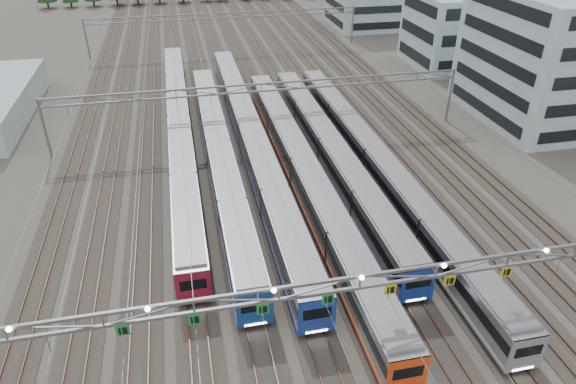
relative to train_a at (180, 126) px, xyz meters
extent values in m
plane|color=#47423A|center=(11.25, -41.33, -2.17)|extent=(400.00, 400.00, 0.00)
cube|color=#2D2823|center=(11.25, 58.67, -2.13)|extent=(54.00, 260.00, 0.08)
cube|color=brown|center=(-14.22, 58.67, -2.01)|extent=(0.08, 260.00, 0.16)
cube|color=brown|center=(36.72, 58.67, -2.01)|extent=(0.08, 260.00, 0.16)
cube|color=brown|center=(10.53, 58.67, -2.01)|extent=(0.08, 260.00, 0.16)
cube|color=brown|center=(11.97, 58.67, -2.01)|extent=(0.08, 260.00, 0.16)
cube|color=black|center=(0.00, 0.05, -1.75)|extent=(2.46, 66.17, 0.37)
cube|color=#93949A|center=(0.00, 0.05, 0.05)|extent=(2.89, 67.52, 3.25)
cube|color=black|center=(0.00, 0.05, 0.44)|extent=(2.95, 67.18, 0.98)
cube|color=maroon|center=(0.00, 0.05, -1.31)|extent=(2.94, 67.18, 0.36)
cube|color=slate|center=(0.00, 0.05, 1.78)|extent=(2.60, 66.17, 0.26)
cube|color=maroon|center=(0.00, -33.66, 0.05)|extent=(2.91, 0.12, 3.25)
cube|color=black|center=(0.00, -33.69, 0.44)|extent=(2.17, 0.10, 0.98)
cube|color=white|center=(0.00, -33.72, -1.37)|extent=(1.73, 0.06, 0.15)
cube|color=black|center=(4.50, -9.22, -1.75)|extent=(2.46, 55.02, 0.37)
cube|color=#93949A|center=(4.50, -9.22, 0.06)|extent=(2.90, 56.14, 3.26)
cube|color=black|center=(4.50, -9.22, 0.45)|extent=(2.96, 55.86, 0.98)
cube|color=navy|center=(4.50, -9.22, -1.31)|extent=(2.95, 55.86, 0.36)
cube|color=slate|center=(4.50, -9.22, 1.79)|extent=(2.61, 55.02, 0.26)
cube|color=navy|center=(4.50, -37.24, 0.06)|extent=(2.92, 0.12, 3.26)
cube|color=black|center=(4.50, -37.27, 0.45)|extent=(2.17, 0.10, 0.98)
cube|color=white|center=(4.50, -37.30, -1.36)|extent=(1.74, 0.06, 0.16)
cube|color=black|center=(9.00, -5.10, -1.74)|extent=(2.52, 66.57, 0.38)
cube|color=#93949A|center=(9.00, -5.10, 0.10)|extent=(2.96, 67.93, 3.33)
cube|color=black|center=(9.00, -5.10, 0.50)|extent=(3.02, 67.59, 1.00)
cube|color=#203DAD|center=(9.00, -5.10, -1.30)|extent=(3.01, 67.59, 0.37)
cube|color=slate|center=(9.00, -5.10, 1.87)|extent=(2.66, 66.57, 0.26)
cube|color=#203DAD|center=(9.00, -39.01, 0.10)|extent=(2.98, 0.12, 3.33)
cube|color=black|center=(9.00, -39.04, 0.50)|extent=(2.22, 0.10, 1.00)
cube|color=white|center=(9.00, -39.07, -1.35)|extent=(1.78, 0.06, 0.16)
cube|color=black|center=(13.50, -15.87, -1.75)|extent=(2.47, 58.31, 0.37)
cube|color=#93949A|center=(13.50, -15.87, 0.07)|extent=(2.91, 59.50, 3.27)
cube|color=black|center=(13.50, -15.87, 0.46)|extent=(2.97, 59.20, 0.99)
cube|color=#FF4716|center=(13.50, -15.87, -1.31)|extent=(2.96, 59.20, 0.36)
cube|color=slate|center=(13.50, -15.87, 1.81)|extent=(2.62, 58.31, 0.26)
cube|color=#FF4716|center=(13.50, -45.56, 0.07)|extent=(2.93, 0.12, 3.27)
cube|color=black|center=(13.50, -45.59, 0.46)|extent=(2.18, 0.10, 0.99)
cube|color=black|center=(18.00, -11.51, -1.74)|extent=(2.50, 50.77, 0.38)
cube|color=#93949A|center=(18.00, -11.51, 0.09)|extent=(2.95, 51.80, 3.31)
cube|color=black|center=(18.00, -11.51, 0.49)|extent=(3.01, 51.54, 1.00)
cube|color=#1A3BB9|center=(18.00, -11.51, -1.30)|extent=(3.00, 51.54, 0.37)
cube|color=slate|center=(18.00, -11.51, 1.85)|extent=(2.65, 50.77, 0.26)
cube|color=#1A3BB9|center=(18.00, -37.36, 0.09)|extent=(2.97, 0.12, 3.31)
cube|color=black|center=(18.00, -37.39, 0.49)|extent=(2.21, 0.10, 1.00)
cube|color=white|center=(18.00, -37.42, -1.35)|extent=(1.77, 0.06, 0.16)
cube|color=black|center=(22.50, -15.33, -1.75)|extent=(2.40, 59.38, 0.36)
cube|color=#93949A|center=(22.50, -15.33, 0.01)|extent=(2.82, 60.59, 3.17)
cube|color=black|center=(22.50, -15.33, 0.39)|extent=(2.88, 60.29, 0.96)
cube|color=gray|center=(22.50, -15.33, -1.33)|extent=(2.87, 60.29, 0.35)
cube|color=slate|center=(22.50, -15.33, 1.69)|extent=(2.54, 59.38, 0.25)
cube|color=gray|center=(22.50, -45.58, 0.01)|extent=(2.84, 0.12, 3.17)
cube|color=black|center=(22.50, -45.61, 0.39)|extent=(2.12, 0.10, 0.96)
cube|color=white|center=(22.50, -45.64, -1.38)|extent=(1.69, 0.06, 0.15)
cube|color=slate|center=(11.25, -41.33, 5.63)|extent=(56.00, 0.22, 0.22)
cube|color=slate|center=(11.25, -41.33, 4.63)|extent=(56.00, 0.22, 0.22)
cube|color=#1A8332|center=(-4.50, -41.45, 4.13)|extent=(0.85, 0.06, 0.85)
cube|color=#1A8332|center=(0.00, -41.45, 4.13)|extent=(0.85, 0.06, 0.85)
cube|color=#1A8332|center=(4.50, -41.45, 4.13)|extent=(0.85, 0.06, 0.85)
cube|color=#1A8332|center=(9.00, -41.45, 4.13)|extent=(0.85, 0.06, 0.85)
cube|color=gold|center=(13.50, -41.45, 4.13)|extent=(0.85, 0.06, 0.85)
cube|color=gold|center=(18.00, -41.45, 4.13)|extent=(0.85, 0.06, 0.85)
cube|color=gold|center=(22.50, -41.45, 4.13)|extent=(0.85, 0.06, 0.85)
cylinder|color=slate|center=(-16.75, -1.33, 1.83)|extent=(0.36, 0.36, 8.00)
cylinder|color=slate|center=(39.25, -1.33, 1.83)|extent=(0.36, 0.36, 8.00)
cube|color=slate|center=(11.25, -1.33, 5.63)|extent=(56.00, 0.22, 0.22)
cube|color=slate|center=(11.25, -1.33, 4.63)|extent=(56.00, 0.22, 0.22)
cylinder|color=slate|center=(-16.75, 43.67, 1.83)|extent=(0.36, 0.36, 8.00)
cylinder|color=slate|center=(39.25, 43.67, 1.83)|extent=(0.36, 0.36, 8.00)
cube|color=slate|center=(11.25, 43.67, 5.63)|extent=(56.00, 0.22, 0.22)
cube|color=slate|center=(11.25, 43.67, 4.63)|extent=(56.00, 0.22, 0.22)
cube|color=#97ADB4|center=(53.44, -2.69, 6.98)|extent=(18.00, 22.00, 18.31)
cube|color=#97ADB4|center=(52.36, 24.39, 4.54)|extent=(14.00, 16.00, 13.43)
camera|label=1|loc=(0.79, -66.45, 28.31)|focal=32.00mm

